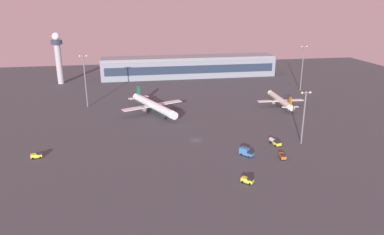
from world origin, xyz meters
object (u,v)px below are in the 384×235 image
apron_light_east (85,78)px  airplane_near_gate (153,105)px  maintenance_van (37,155)px  control_tower (58,54)px  cargo_loader (248,180)px  apron_light_central (304,114)px  apron_light_west (302,66)px  catering_truck (246,152)px  fuel_truck (275,142)px  baggage_tractor (283,156)px  airplane_taxiway_distant (280,100)px

apron_light_east → airplane_near_gate: bearing=-26.7°
airplane_near_gate → maintenance_van: 71.41m
maintenance_van → control_tower: bearing=173.6°
cargo_loader → apron_light_central: apron_light_central is taller
apron_light_east → apron_light_west: (139.68, 15.63, 0.20)m
maintenance_van → catering_truck: bearing=69.9°
maintenance_van → apron_light_west: size_ratio=0.15×
control_tower → maintenance_van: (12.86, -136.52, -20.35)m
airplane_near_gate → fuel_truck: airplane_near_gate is taller
baggage_tractor → apron_light_east: size_ratio=0.15×
control_tower → baggage_tractor: (107.96, -153.72, -20.35)m
fuel_truck → apron_light_east: apron_light_east is taller
baggage_tractor → apron_light_west: size_ratio=0.14×
cargo_loader → fuel_truck: 38.02m
baggage_tractor → catering_truck: (-13.14, 5.30, 0.40)m
airplane_near_gate → catering_truck: bearing=93.6°
control_tower → airplane_near_gate: (62.40, -85.19, -17.14)m
airplane_taxiway_distant → catering_truck: size_ratio=6.02×
airplane_near_gate → baggage_tractor: (45.56, -68.53, -3.21)m
control_tower → apron_light_east: control_tower is taller
apron_light_central → baggage_tractor: bearing=-136.9°
control_tower → apron_light_east: size_ratio=1.23×
apron_light_east → apron_light_central: apron_light_east is taller
airplane_taxiway_distant → maintenance_van: 134.48m
maintenance_van → fuel_truck: 97.86m
maintenance_van → baggage_tractor: 96.65m
catering_truck → apron_light_central: size_ratio=0.25×
cargo_loader → apron_light_east: size_ratio=0.15×
airplane_near_gate → cargo_loader: size_ratio=9.74×
airplane_taxiway_distant → cargo_loader: size_ratio=7.98×
control_tower → apron_light_central: (122.34, -140.25, -8.07)m
airplane_taxiway_distant → apron_light_central: apron_light_central is taller
airplane_taxiway_distant → maintenance_van: bearing=-154.7°
maintenance_van → catering_truck: 82.83m
maintenance_van → apron_light_east: size_ratio=0.15×
cargo_loader → baggage_tractor: (19.78, 16.64, 0.00)m
airplane_taxiway_distant → fuel_truck: size_ratio=5.31×
baggage_tractor → apron_light_west: (57.26, 102.70, 16.00)m
airplane_taxiway_distant → airplane_near_gate: 74.22m
airplane_taxiway_distant → baggage_tractor: size_ratio=8.04×
airplane_near_gate → apron_light_east: bearing=-50.2°
control_tower → fuel_truck: size_ratio=5.62×
control_tower → apron_light_central: size_ratio=1.60×
maintenance_van → fuel_truck: fuel_truck is taller
fuel_truck → apron_light_west: size_ratio=0.22×
apron_light_west → fuel_truck: bearing=-121.6°
maintenance_van → baggage_tractor: same height
airplane_taxiway_distant → apron_light_central: 58.96m
airplane_taxiway_distant → fuel_truck: bearing=-112.7°
airplane_near_gate → apron_light_west: bearing=174.8°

